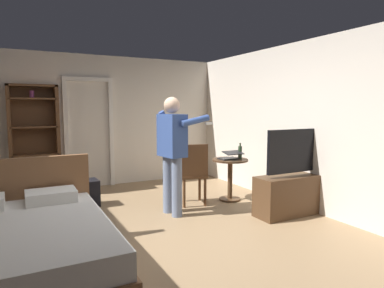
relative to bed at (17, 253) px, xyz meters
The scene contains 13 objects.
ground_plane 1.56m from the bed, 15.97° to the left, with size 6.78×6.78×0.00m, color #997A56.
wall_back 3.98m from the bed, 67.52° to the left, with size 5.16×0.12×2.56m, color silver.
wall_right 4.13m from the bed, ahead, with size 0.12×6.41×2.56m, color silver.
doorway_frame 3.83m from the bed, 69.62° to the left, with size 0.93×0.08×2.13m.
bed is the anchor object (origin of this frame).
bookshelf 3.43m from the bed, 84.44° to the left, with size 0.82×0.32×1.95m.
tv_flatscreen 3.66m from the bed, ahead, with size 1.26×0.40×1.25m.
side_table 3.51m from the bed, 24.36° to the left, with size 0.59×0.59×0.70m.
laptop 3.49m from the bed, 23.91° to the left, with size 0.32×0.33×0.15m.
bottle_on_table 3.64m from the bed, 22.29° to the left, with size 0.06×0.06×0.27m.
wooden_chair 2.92m from the bed, 30.36° to the left, with size 0.51×0.51×0.99m.
person_blue_shirt 2.46m from the bed, 30.64° to the left, with size 0.72×0.60×1.71m.
suitcase_dark 2.37m from the bed, 68.43° to the left, with size 0.58×0.33×0.42m, color black.
Camera 1 is at (-1.42, -3.61, 1.57)m, focal length 31.54 mm.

